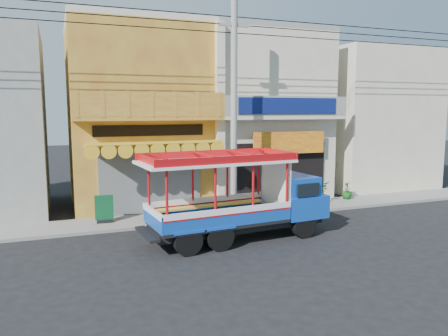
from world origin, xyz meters
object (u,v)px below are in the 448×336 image
object	(u,v)px
green_sign	(104,211)
potted_plant_a	(319,192)
songthaew_truck	(249,197)
potted_plant_c	(347,190)
potted_plant_b	(309,194)
utility_pole	(237,93)

from	to	relation	value
green_sign	potted_plant_a	bearing A→B (deg)	0.36
songthaew_truck	potted_plant_c	world-z (taller)	songthaew_truck
potted_plant_b	songthaew_truck	bearing A→B (deg)	111.69
green_sign	utility_pole	bearing A→B (deg)	-8.74
utility_pole	potted_plant_b	bearing A→B (deg)	14.04
potted_plant_a	potted_plant_b	distance (m)	0.48
songthaew_truck	green_sign	distance (m)	5.72
potted_plant_a	potted_plant_b	world-z (taller)	potted_plant_a
potted_plant_c	songthaew_truck	bearing A→B (deg)	-15.96
potted_plant_a	potted_plant_b	xyz separation A→B (m)	(-0.46, 0.15, -0.05)
songthaew_truck	potted_plant_b	size ratio (longest dim) A/B	7.40
songthaew_truck	green_sign	world-z (taller)	songthaew_truck
utility_pole	green_sign	size ratio (longest dim) A/B	26.57
songthaew_truck	utility_pole	bearing A→B (deg)	76.27
potted_plant_b	utility_pole	bearing A→B (deg)	87.64
songthaew_truck	green_sign	xyz separation A→B (m)	(-4.50, 3.42, -0.88)
utility_pole	potted_plant_b	size ratio (longest dim) A/B	31.56
utility_pole	potted_plant_c	xyz separation A→B (m)	(6.23, 1.19, -4.49)
utility_pole	potted_plant_a	xyz separation A→B (m)	(4.44, 0.85, -4.42)
songthaew_truck	potted_plant_c	size ratio (longest dim) A/B	7.74
utility_pole	potted_plant_b	world-z (taller)	utility_pole
utility_pole	potted_plant_a	bearing A→B (deg)	10.85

